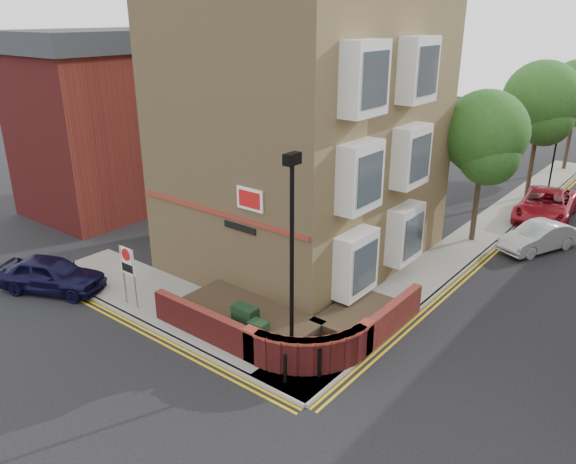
# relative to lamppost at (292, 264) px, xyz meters

# --- Properties ---
(ground) EXTENTS (120.00, 120.00, 0.00)m
(ground) POSITION_rel_lamppost_xyz_m (-1.60, -1.20, -3.34)
(ground) COLOR black
(ground) RESTS_ON ground
(pavement_corner) EXTENTS (13.00, 3.00, 0.12)m
(pavement_corner) POSITION_rel_lamppost_xyz_m (-5.10, 0.30, -3.28)
(pavement_corner) COLOR gray
(pavement_corner) RESTS_ON ground
(pavement_main) EXTENTS (2.00, 32.00, 0.12)m
(pavement_main) POSITION_rel_lamppost_xyz_m (0.40, 14.80, -3.28)
(pavement_main) COLOR gray
(pavement_main) RESTS_ON ground
(kerb_side) EXTENTS (13.00, 0.15, 0.12)m
(kerb_side) POSITION_rel_lamppost_xyz_m (-5.10, -1.20, -3.28)
(kerb_side) COLOR gray
(kerb_side) RESTS_ON ground
(kerb_main_near) EXTENTS (0.15, 32.00, 0.12)m
(kerb_main_near) POSITION_rel_lamppost_xyz_m (1.40, 14.80, -3.28)
(kerb_main_near) COLOR gray
(kerb_main_near) RESTS_ON ground
(yellow_lines_side) EXTENTS (13.00, 0.28, 0.01)m
(yellow_lines_side) POSITION_rel_lamppost_xyz_m (-5.10, -1.45, -3.34)
(yellow_lines_side) COLOR gold
(yellow_lines_side) RESTS_ON ground
(yellow_lines_main) EXTENTS (0.28, 32.00, 0.01)m
(yellow_lines_main) POSITION_rel_lamppost_xyz_m (1.65, 14.80, -3.34)
(yellow_lines_main) COLOR gold
(yellow_lines_main) RESTS_ON ground
(corner_building) EXTENTS (8.95, 10.40, 13.60)m
(corner_building) POSITION_rel_lamppost_xyz_m (-4.44, 6.80, 2.88)
(corner_building) COLOR #9F8255
(corner_building) RESTS_ON ground
(garden_wall) EXTENTS (6.80, 6.00, 1.20)m
(garden_wall) POSITION_rel_lamppost_xyz_m (-1.60, 1.30, -3.34)
(garden_wall) COLOR maroon
(garden_wall) RESTS_ON ground
(lamppost) EXTENTS (0.25, 0.50, 6.30)m
(lamppost) POSITION_rel_lamppost_xyz_m (0.00, 0.00, 0.00)
(lamppost) COLOR black
(lamppost) RESTS_ON pavement_corner
(utility_cabinet_large) EXTENTS (0.80, 0.45, 1.20)m
(utility_cabinet_large) POSITION_rel_lamppost_xyz_m (-1.90, 0.10, -2.62)
(utility_cabinet_large) COLOR black
(utility_cabinet_large) RESTS_ON pavement_corner
(utility_cabinet_small) EXTENTS (0.55, 0.40, 1.10)m
(utility_cabinet_small) POSITION_rel_lamppost_xyz_m (-1.10, -0.20, -2.67)
(utility_cabinet_small) COLOR black
(utility_cabinet_small) RESTS_ON pavement_corner
(bollard_near) EXTENTS (0.11, 0.11, 0.90)m
(bollard_near) POSITION_rel_lamppost_xyz_m (0.40, -0.80, -2.77)
(bollard_near) COLOR black
(bollard_near) RESTS_ON pavement_corner
(bollard_far) EXTENTS (0.11, 0.11, 0.90)m
(bollard_far) POSITION_rel_lamppost_xyz_m (1.00, -0.00, -2.77)
(bollard_far) COLOR black
(bollard_far) RESTS_ON pavement_corner
(zone_sign) EXTENTS (0.72, 0.07, 2.20)m
(zone_sign) POSITION_rel_lamppost_xyz_m (-6.60, -0.70, -1.70)
(zone_sign) COLOR slate
(zone_sign) RESTS_ON pavement_corner
(side_building) EXTENTS (6.40, 10.40, 9.00)m
(side_building) POSITION_rel_lamppost_xyz_m (-16.60, 6.80, 1.20)
(side_building) COLOR maroon
(side_building) RESTS_ON ground
(tree_near) EXTENTS (3.64, 3.65, 6.70)m
(tree_near) POSITION_rel_lamppost_xyz_m (0.40, 12.85, 1.36)
(tree_near) COLOR #382B1E
(tree_near) RESTS_ON pavement_main
(tree_mid) EXTENTS (4.03, 4.03, 7.42)m
(tree_mid) POSITION_rel_lamppost_xyz_m (0.40, 20.85, 1.85)
(tree_mid) COLOR #382B1E
(tree_mid) RESTS_ON pavement_main
(traffic_light_assembly) EXTENTS (0.20, 0.16, 4.20)m
(traffic_light_assembly) POSITION_rel_lamppost_xyz_m (0.80, 23.80, -0.56)
(traffic_light_assembly) COLOR black
(traffic_light_assembly) RESTS_ON pavement_main
(navy_hatchback) EXTENTS (4.28, 3.13, 1.36)m
(navy_hatchback) POSITION_rel_lamppost_xyz_m (-10.02, -1.70, -2.67)
(navy_hatchback) COLOR black
(navy_hatchback) RESTS_ON ground
(silver_car_near) EXTENTS (2.74, 3.96, 1.24)m
(silver_car_near) POSITION_rel_lamppost_xyz_m (3.03, 13.60, -2.73)
(silver_car_near) COLOR #B5BABE
(silver_car_near) RESTS_ON ground
(red_car_main) EXTENTS (3.04, 5.64, 1.50)m
(red_car_main) POSITION_rel_lamppost_xyz_m (2.14, 17.93, -2.59)
(red_car_main) COLOR maroon
(red_car_main) RESTS_ON ground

